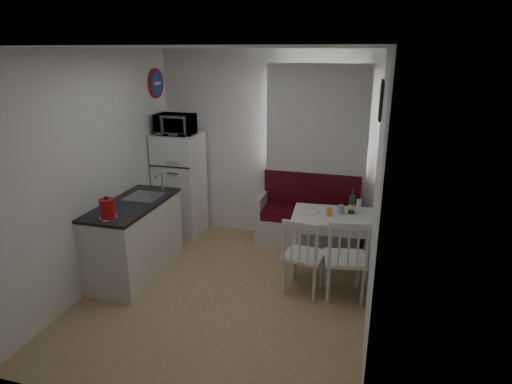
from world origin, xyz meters
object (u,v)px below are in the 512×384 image
chair_left (303,249)px  fridge (180,185)px  dining_table (333,221)px  kettle (107,209)px  microwave (175,124)px  kitchen_counter (135,238)px  wine_bottle (352,201)px  chair_right (345,252)px  bench (309,222)px

chair_left → fridge: size_ratio=0.32×
dining_table → kettle: (-2.20, -1.24, 0.38)m
chair_left → microwave: size_ratio=0.95×
kitchen_counter → kettle: kitchen_counter is taller
microwave → fridge: bearing=90.0°
fridge → wine_bottle: bearing=-10.4°
dining_table → chair_left: chair_left is taller
dining_table → chair_right: bearing=-77.7°
microwave → bench: bearing=5.0°
fridge → kettle: fridge is taller
kettle → fridge: bearing=91.0°
kitchen_counter → dining_table: kitchen_counter is taller
chair_left → dining_table: bearing=76.7°
bench → dining_table: (0.39, -0.66, 0.31)m
bench → wine_bottle: bearing=-43.8°
kitchen_counter → bench: (1.87, 1.36, -0.13)m
kitchen_counter → chair_left: (2.00, 0.04, 0.10)m
kitchen_counter → wine_bottle: 2.61m
chair_left → microwave: (-1.98, 1.16, 1.07)m
kettle → chair_right: bearing=13.3°
dining_table → wine_bottle: bearing=23.1°
fridge → microwave: (0.00, -0.05, 0.88)m
dining_table → fridge: fridge is taller
kitchen_counter → microwave: size_ratio=2.63×
kitchen_counter → chair_right: 2.45m
chair_left → microwave: microwave is taller
kitchen_counter → fridge: size_ratio=0.89×
bench → microwave: (-1.85, -0.16, 1.29)m
kitchen_counter → chair_left: size_ratio=2.76×
bench → chair_left: (0.14, -1.32, 0.22)m
fridge → kitchen_counter: bearing=-90.9°
kettle → wine_bottle: kettle is taller
kitchen_counter → bench: bearing=36.0°
fridge → dining_table: bearing=-13.7°
microwave → kettle: 1.83m
wine_bottle → chair_left: bearing=-120.3°
kitchen_counter → bench: size_ratio=0.95×
dining_table → fridge: 2.30m
dining_table → wine_bottle: (0.20, 0.10, 0.23)m
chair_left → wine_bottle: bearing=67.1°
fridge → microwave: 0.88m
kitchen_counter → chair_right: (2.45, 0.03, 0.13)m
kitchen_counter → dining_table: 2.37m
bench → dining_table: 0.82m
chair_left → kettle: (-1.95, -0.57, 0.47)m
chair_left → microwave: bearing=157.2°
chair_right → chair_left: bearing=169.3°
wine_bottle → kitchen_counter: bearing=-161.9°
fridge → kettle: bearing=-89.0°
bench → chair_right: bearing=-66.3°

